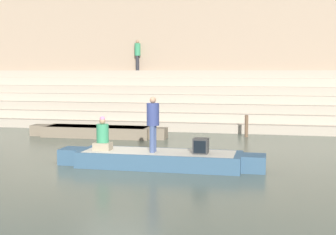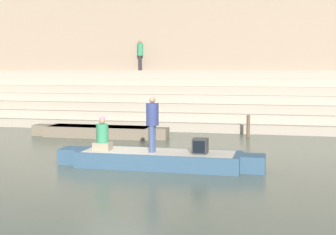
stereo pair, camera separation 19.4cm
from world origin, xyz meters
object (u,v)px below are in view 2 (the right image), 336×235
(rowboat_main, at_px, (159,159))
(person_on_steps, at_px, (140,53))
(person_standing, at_px, (152,120))
(mooring_post, at_px, (248,126))
(tv_set, at_px, (200,146))
(person_rowing, at_px, (102,137))
(moored_boat_shore, at_px, (99,131))

(rowboat_main, relative_size, person_on_steps, 3.67)
(rowboat_main, distance_m, person_on_steps, 13.14)
(person_standing, bearing_deg, rowboat_main, 30.31)
(person_standing, xyz_separation_m, mooring_post, (2.36, 7.25, -0.93))
(person_standing, xyz_separation_m, tv_set, (1.41, 0.07, -0.72))
(mooring_post, bearing_deg, rowboat_main, -107.14)
(person_standing, distance_m, person_on_steps, 12.93)
(person_rowing, relative_size, person_on_steps, 0.61)
(person_standing, height_order, person_on_steps, person_on_steps)
(rowboat_main, relative_size, moored_boat_shore, 1.01)
(person_standing, relative_size, tv_set, 3.43)
(tv_set, height_order, moored_boat_shore, tv_set)
(moored_boat_shore, height_order, person_on_steps, person_on_steps)
(rowboat_main, relative_size, person_standing, 3.81)
(rowboat_main, distance_m, person_rowing, 1.85)
(moored_boat_shore, bearing_deg, tv_set, -47.41)
(person_on_steps, bearing_deg, person_rowing, -84.77)
(person_rowing, bearing_deg, tv_set, 4.64)
(rowboat_main, bearing_deg, person_standing, -147.32)
(rowboat_main, bearing_deg, person_on_steps, 105.56)
(person_standing, relative_size, person_rowing, 1.59)
(person_rowing, height_order, moored_boat_shore, person_rowing)
(tv_set, relative_size, moored_boat_shore, 0.08)
(person_rowing, xyz_separation_m, mooring_post, (3.93, 7.25, -0.39))
(person_standing, relative_size, moored_boat_shore, 0.27)
(person_standing, distance_m, mooring_post, 7.69)
(person_on_steps, bearing_deg, rowboat_main, -76.92)
(person_on_steps, bearing_deg, mooring_post, -43.24)
(tv_set, height_order, mooring_post, mooring_post)
(tv_set, xyz_separation_m, person_on_steps, (-5.35, 11.99, 3.20))
(rowboat_main, xyz_separation_m, moored_boat_shore, (-4.14, 5.74, -0.00))
(tv_set, height_order, person_on_steps, person_on_steps)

